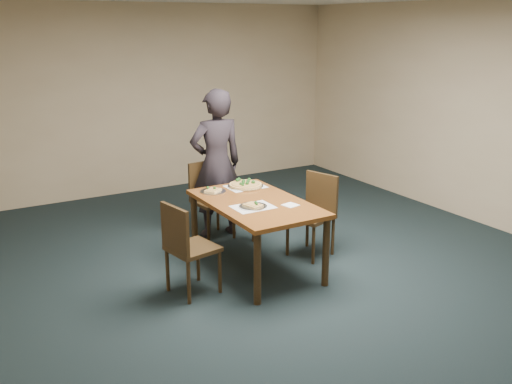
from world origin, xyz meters
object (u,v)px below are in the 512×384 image
chair_left (186,244)px  slice_plate_far (213,191)px  dining_table (256,210)px  slice_plate_near (253,206)px  pizza_pan (245,185)px  chair_far (209,195)px  chair_right (315,210)px  diner (216,164)px

chair_left → slice_plate_far: bearing=-52.6°
dining_table → slice_plate_near: (-0.12, -0.15, 0.11)m
chair_left → pizza_pan: chair_left is taller
dining_table → slice_plate_far: (-0.23, 0.53, 0.10)m
chair_far → pizza_pan: size_ratio=2.28×
dining_table → chair_right: size_ratio=1.65×
chair_far → chair_right: size_ratio=1.00×
chair_far → slice_plate_far: 0.71m
chair_far → slice_plate_near: 1.33m
diner → slice_plate_far: size_ratio=6.38×
pizza_pan → slice_plate_far: pizza_pan is taller
slice_plate_near → dining_table: bearing=51.2°
diner → slice_plate_near: size_ratio=6.38×
chair_right → pizza_pan: 0.83m
slice_plate_near → slice_plate_far: 0.69m
dining_table → chair_right: (0.79, 0.04, -0.14)m
dining_table → chair_right: bearing=3.2°
chair_right → diner: size_ratio=0.51×
chair_left → slice_plate_near: chair_left is taller
pizza_pan → slice_plate_near: bearing=-113.4°
slice_plate_near → slice_plate_far: slice_plate_near is taller
diner → pizza_pan: (0.06, -0.59, -0.12)m
dining_table → diner: diner is taller
dining_table → chair_right: 0.80m
pizza_pan → slice_plate_far: size_ratio=1.42×
chair_left → pizza_pan: (1.04, 0.71, 0.26)m
chair_left → slice_plate_near: size_ratio=3.25×
chair_far → slice_plate_far: (-0.25, -0.62, 0.25)m
diner → dining_table: bearing=88.2°
chair_far → diner: bearing=-17.6°
slice_plate_near → slice_plate_far: size_ratio=1.00×
dining_table → chair_left: (-0.87, -0.17, -0.14)m
chair_left → chair_right: 1.67m
diner → chair_far: bearing=-8.1°
pizza_pan → diner: bearing=96.2°
chair_far → slice_plate_near: bearing=-101.8°
chair_far → pizza_pan: (0.16, -0.61, 0.26)m
dining_table → pizza_pan: pizza_pan is taller
diner → slice_plate_near: 1.30m
chair_left → slice_plate_near: 0.79m
chair_far → pizza_pan: bearing=-81.4°
chair_left → pizza_pan: size_ratio=2.28×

